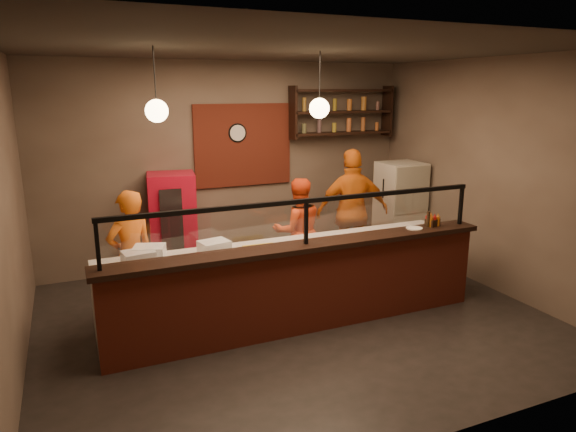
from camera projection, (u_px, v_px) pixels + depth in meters
name	position (u px, v px, depth m)	size (l,w,h in m)	color
floor	(295.00, 319.00, 6.36)	(6.00, 6.00, 0.00)	black
ceiling	(296.00, 49.00, 5.59)	(6.00, 6.00, 0.00)	#38332B
wall_back	(231.00, 164.00, 8.20)	(6.00, 6.00, 0.00)	#6C5C4F
wall_left	(5.00, 217.00, 4.82)	(5.00, 5.00, 0.00)	#6C5C4F
wall_right	(492.00, 176.00, 7.14)	(5.00, 5.00, 0.00)	#6C5C4F
wall_front	(435.00, 254.00, 3.75)	(6.00, 6.00, 0.00)	#6C5C4F
brick_patch	(243.00, 145.00, 8.18)	(1.60, 0.04, 1.30)	maroon
service_counter	(305.00, 290.00, 5.98)	(4.60, 0.25, 1.00)	maroon
counter_ledge	(306.00, 246.00, 5.85)	(4.70, 0.37, 0.06)	black
worktop_cabinet	(288.00, 281.00, 6.44)	(4.60, 0.75, 0.85)	gray
worktop	(288.00, 247.00, 6.33)	(4.60, 0.75, 0.05)	silver
sneeze_guard	(306.00, 217.00, 5.77)	(4.50, 0.05, 0.52)	white
wall_shelving	(342.00, 112.00, 8.58)	(1.84, 0.28, 0.85)	black
wall_clock	(237.00, 133.00, 8.09)	(0.30, 0.30, 0.04)	black
pendant_left	(157.00, 111.00, 5.35)	(0.24, 0.24, 0.77)	black
pendant_right	(319.00, 108.00, 6.08)	(0.24, 0.24, 0.77)	black
cook_left	(131.00, 256.00, 6.20)	(0.59, 0.39, 1.62)	orange
cook_mid	(298.00, 231.00, 7.46)	(0.75, 0.58, 1.54)	#E74315
cook_right	(352.00, 212.00, 7.78)	(1.12, 0.47, 1.91)	#CD6013
fridge	(399.00, 211.00, 8.54)	(0.67, 0.63, 1.61)	beige
red_cooler	(173.00, 225.00, 7.69)	(0.67, 0.62, 1.57)	#AC0B22
pizza_dough	(252.00, 250.00, 6.10)	(0.45, 0.45, 0.01)	beige
prep_tub_a	(149.00, 253.00, 5.74)	(0.34, 0.27, 0.17)	white
prep_tub_b	(214.00, 248.00, 5.95)	(0.33, 0.26, 0.16)	white
prep_tub_c	(139.00, 258.00, 5.58)	(0.33, 0.26, 0.16)	silver
rolling_pin	(258.00, 247.00, 6.16)	(0.07, 0.07, 0.38)	gold
condiment_caddy	(432.00, 222.00, 6.59)	(0.16, 0.13, 0.09)	black
pepper_mill	(428.00, 219.00, 6.53)	(0.04, 0.04, 0.20)	black
small_plate	(414.00, 228.00, 6.47)	(0.21, 0.21, 0.01)	white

